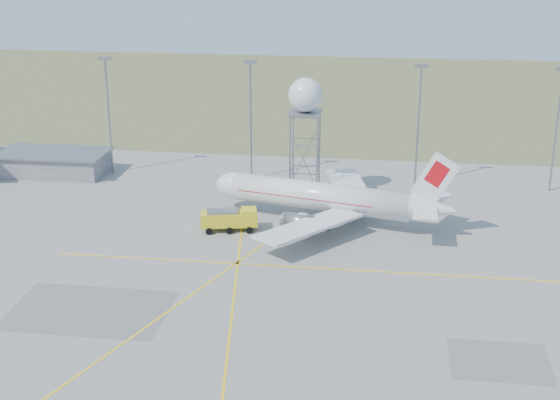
# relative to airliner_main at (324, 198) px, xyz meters

# --- Properties ---
(ground) EXTENTS (400.00, 400.00, 0.00)m
(ground) POSITION_rel_airliner_main_xyz_m (-4.24, -46.57, -3.83)
(ground) COLOR #9C9C97
(ground) RESTS_ON ground
(grass_strip) EXTENTS (400.00, 120.00, 0.03)m
(grass_strip) POSITION_rel_airliner_main_xyz_m (-4.24, 93.43, -3.81)
(grass_strip) COLOR #5B6437
(grass_strip) RESTS_ON ground
(building_grey) EXTENTS (19.00, 10.00, 3.90)m
(building_grey) POSITION_rel_airliner_main_xyz_m (-49.24, 17.43, -1.86)
(building_grey) COLOR gray
(building_grey) RESTS_ON ground
(mast_a) EXTENTS (2.20, 0.50, 20.50)m
(mast_a) POSITION_rel_airliner_main_xyz_m (-39.24, 19.43, 8.24)
(mast_a) COLOR slate
(mast_a) RESTS_ON ground
(mast_b) EXTENTS (2.20, 0.50, 20.50)m
(mast_b) POSITION_rel_airliner_main_xyz_m (-14.24, 19.43, 8.24)
(mast_b) COLOR slate
(mast_b) RESTS_ON ground
(mast_c) EXTENTS (2.20, 0.50, 20.50)m
(mast_c) POSITION_rel_airliner_main_xyz_m (13.76, 19.43, 8.24)
(mast_c) COLOR slate
(mast_c) RESTS_ON ground
(mast_d) EXTENTS (2.20, 0.50, 20.50)m
(mast_d) POSITION_rel_airliner_main_xyz_m (35.76, 19.43, 8.24)
(mast_d) COLOR slate
(mast_d) RESTS_ON ground
(airliner_main) EXTENTS (36.42, 34.72, 12.50)m
(airliner_main) POSITION_rel_airliner_main_xyz_m (0.00, 0.00, 0.00)
(airliner_main) COLOR silver
(airliner_main) RESTS_ON ground
(radar_tower) EXTENTS (5.36, 5.36, 19.41)m
(radar_tower) POSITION_rel_airliner_main_xyz_m (-4.06, 10.79, 7.06)
(radar_tower) COLOR slate
(radar_tower) RESTS_ON ground
(fire_truck) EXTENTS (8.44, 4.56, 3.22)m
(fire_truck) POSITION_rel_airliner_main_xyz_m (-13.03, -5.16, -2.28)
(fire_truck) COLOR gold
(fire_truck) RESTS_ON ground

